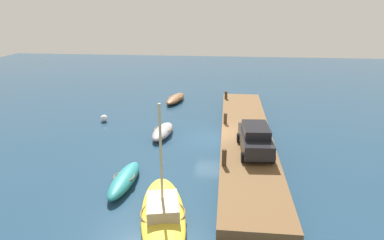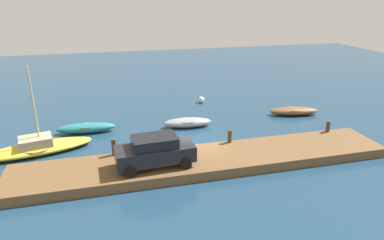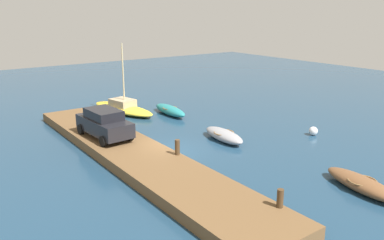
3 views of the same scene
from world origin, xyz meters
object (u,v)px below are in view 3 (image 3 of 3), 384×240
object	(u,v)px
mooring_post_mid_west	(177,147)
mooring_post_mid_east	(280,198)
rowboat_grey	(224,135)
mooring_post_west	(118,117)
marker_buoy	(313,131)
rowboat_teal	(170,110)
parked_car	(104,123)
rowboat_brown	(362,184)
sailboat_yellow	(123,107)

from	to	relation	value
mooring_post_mid_west	mooring_post_mid_east	distance (m)	7.37
rowboat_grey	mooring_post_west	world-z (taller)	mooring_post_west
marker_buoy	rowboat_teal	bearing A→B (deg)	-154.55
rowboat_grey	parked_car	bearing A→B (deg)	-112.08
rowboat_grey	rowboat_teal	bearing A→B (deg)	179.94
rowboat_brown	mooring_post_mid_west	distance (m)	9.40
mooring_post_mid_west	mooring_post_mid_east	bearing A→B (deg)	0.00
mooring_post_mid_west	parked_car	bearing A→B (deg)	-159.53
mooring_post_mid_east	parked_car	world-z (taller)	parked_car
mooring_post_mid_west	rowboat_grey	bearing A→B (deg)	109.49
mooring_post_mid_west	parked_car	xyz separation A→B (m)	(-5.20, -1.94, 0.49)
rowboat_grey	mooring_post_mid_west	distance (m)	5.11
sailboat_yellow	mooring_post_west	bearing A→B (deg)	-41.99
mooring_post_mid_east	sailboat_yellow	bearing A→B (deg)	171.99
sailboat_yellow	marker_buoy	xyz separation A→B (m)	(13.31, 7.67, -0.11)
mooring_post_west	marker_buoy	size ratio (longest dim) A/B	1.74
mooring_post_west	mooring_post_mid_west	size ratio (longest dim) A/B	1.22
rowboat_grey	rowboat_teal	xyz separation A→B (m)	(-7.61, 0.74, 0.01)
mooring_post_mid_east	rowboat_brown	bearing A→B (deg)	85.44
rowboat_brown	sailboat_yellow	size ratio (longest dim) A/B	0.60
rowboat_grey	sailboat_yellow	bearing A→B (deg)	-163.76
rowboat_teal	rowboat_brown	bearing A→B (deg)	1.73
sailboat_yellow	marker_buoy	distance (m)	15.36
sailboat_yellow	mooring_post_mid_west	distance (m)	12.61
rowboat_teal	sailboat_yellow	bearing A→B (deg)	-134.60
rowboat_teal	parked_car	distance (m)	8.59
rowboat_brown	mooring_post_mid_west	size ratio (longest dim) A/B	5.10
mooring_post_west	parked_car	distance (m)	2.97
sailboat_yellow	mooring_post_west	world-z (taller)	sailboat_yellow
rowboat_brown	mooring_post_west	world-z (taller)	mooring_post_west
mooring_post_west	marker_buoy	distance (m)	13.44
sailboat_yellow	mooring_post_mid_east	distance (m)	19.86
rowboat_teal	mooring_post_west	distance (m)	5.88
rowboat_grey	mooring_post_mid_east	bearing A→B (deg)	-22.28
parked_car	marker_buoy	xyz separation A→B (m)	(6.23, 12.37, -1.21)
sailboat_yellow	rowboat_brown	bearing A→B (deg)	-5.47
sailboat_yellow	mooring_post_mid_west	size ratio (longest dim) A/B	8.50
sailboat_yellow	mooring_post_mid_east	size ratio (longest dim) A/B	9.34
mooring_post_west	sailboat_yellow	bearing A→B (deg)	150.44
mooring_post_west	mooring_post_mid_east	xyz separation A→B (m)	(14.78, 0.00, -0.13)
rowboat_brown	rowboat_teal	world-z (taller)	rowboat_teal
rowboat_brown	parked_car	xyz separation A→B (m)	(-12.98, -7.16, 1.17)
rowboat_brown	mooring_post_mid_east	size ratio (longest dim) A/B	5.60
sailboat_yellow	parked_car	xyz separation A→B (m)	(7.09, -4.71, 1.10)
marker_buoy	mooring_post_mid_west	bearing A→B (deg)	-95.62
rowboat_teal	marker_buoy	distance (m)	11.44
sailboat_yellow	mooring_post_west	size ratio (longest dim) A/B	6.97
mooring_post_mid_west	marker_buoy	size ratio (longest dim) A/B	1.42
sailboat_yellow	mooring_post_mid_west	world-z (taller)	sailboat_yellow
mooring_post_west	mooring_post_mid_east	distance (m)	14.78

